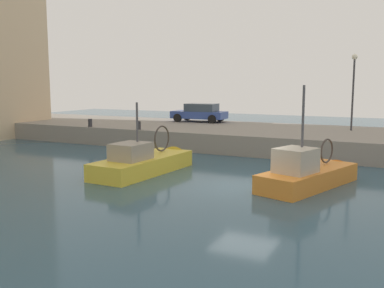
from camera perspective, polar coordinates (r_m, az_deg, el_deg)
The scene contains 8 objects.
water_surface at distance 18.39m, azimuth 6.87°, elevation -5.55°, with size 80.00×80.00×0.00m, color #2D5166.
quay_wall at distance 29.21m, azimuth 14.49°, elevation 0.49°, with size 9.00×56.00×1.20m, color gray.
fishing_boat_orange at distance 19.16m, azimuth 15.12°, elevation -4.73°, with size 6.32×3.49×4.97m.
fishing_boat_yellow at distance 21.45m, azimuth -5.78°, elevation -3.24°, with size 6.68×2.59×4.28m.
parked_car_blue at distance 34.58m, azimuth 1.02°, elevation 4.08°, with size 2.17×4.30×1.42m.
mooring_bollard_south at distance 29.13m, azimuth -6.89°, elevation 2.40°, with size 0.28×0.28×0.55m, color #2D2D33.
mooring_bollard_mid at distance 31.50m, azimuth -12.99°, elevation 2.67°, with size 0.28×0.28×0.55m, color #2D2D33.
quay_streetlamp at distance 30.06m, azimuth 20.10°, elevation 7.84°, with size 0.36×0.36×4.83m.
Camera 1 is at (-16.86, -5.94, 4.29)m, focal length 41.40 mm.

